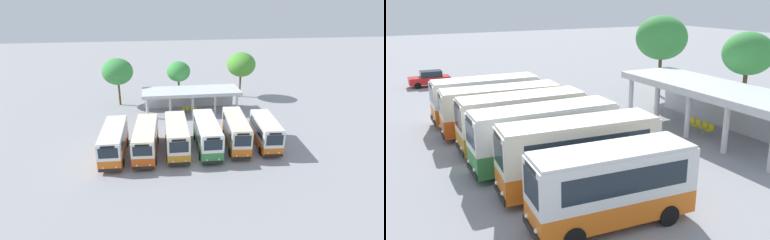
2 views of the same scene
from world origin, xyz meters
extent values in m
plane|color=#939399|center=(0.00, 0.00, 0.00)|extent=(180.00, 180.00, 0.00)
cylinder|color=black|center=(-8.53, -0.41, 0.45)|extent=(0.25, 0.91, 0.90)
cylinder|color=black|center=(-10.75, -0.35, 0.45)|extent=(0.25, 0.91, 0.90)
cylinder|color=black|center=(-8.39, 4.39, 0.45)|extent=(0.25, 0.91, 0.90)
cylinder|color=black|center=(-10.61, 4.45, 0.45)|extent=(0.25, 0.91, 0.90)
cube|color=orange|center=(-9.57, 2.02, 0.94)|extent=(2.53, 7.80, 1.12)
cube|color=white|center=(-9.57, 2.02, 2.33)|extent=(2.53, 7.80, 1.66)
cube|color=white|center=(-9.57, 2.02, 3.22)|extent=(2.46, 7.57, 0.12)
cube|color=black|center=(-9.68, -1.88, 0.52)|extent=(2.20, 0.16, 0.28)
cube|color=#1E2833|center=(-9.68, -1.83, 2.38)|extent=(1.90, 0.10, 1.08)
cube|color=black|center=(-9.68, -1.83, 3.04)|extent=(1.39, 0.09, 0.24)
cube|color=#1E2833|center=(-8.42, 2.09, 2.38)|extent=(0.21, 6.19, 0.91)
cube|color=#1E2833|center=(-10.71, 2.15, 2.38)|extent=(0.21, 6.19, 0.91)
sphere|color=#EAEACC|center=(-9.04, -1.88, 0.83)|extent=(0.20, 0.20, 0.20)
sphere|color=#EAEACC|center=(-10.32, -1.85, 0.83)|extent=(0.20, 0.20, 0.20)
cylinder|color=black|center=(-5.21, -0.42, 0.45)|extent=(0.28, 0.91, 0.90)
cylinder|color=black|center=(-7.43, -0.26, 0.45)|extent=(0.28, 0.91, 0.90)
cylinder|color=black|center=(-4.87, 4.51, 0.45)|extent=(0.28, 0.91, 0.90)
cylinder|color=black|center=(-7.08, 4.66, 0.45)|extent=(0.28, 0.91, 0.90)
cube|color=#D14C14|center=(-6.15, 2.12, 0.96)|extent=(2.87, 8.10, 1.16)
cube|color=beige|center=(-6.15, 2.12, 2.34)|extent=(2.87, 8.10, 1.59)
cube|color=beige|center=(-6.15, 2.12, 3.19)|extent=(2.79, 7.86, 0.12)
cube|color=black|center=(-6.43, -1.88, 0.52)|extent=(2.21, 0.25, 0.28)
cube|color=#1E2833|center=(-6.42, -1.83, 2.39)|extent=(1.90, 0.18, 1.03)
cube|color=black|center=(-6.42, -1.83, 3.01)|extent=(1.39, 0.15, 0.24)
cube|color=#1E2833|center=(-4.99, 2.14, 2.39)|extent=(0.48, 6.36, 0.87)
cube|color=#1E2833|center=(-7.29, 2.30, 2.39)|extent=(0.48, 6.36, 0.87)
sphere|color=#EAEACC|center=(-5.79, -1.91, 0.83)|extent=(0.20, 0.20, 0.20)
sphere|color=#EAEACC|center=(-7.06, -1.82, 0.83)|extent=(0.20, 0.20, 0.20)
cylinder|color=black|center=(-1.66, -0.08, 0.45)|extent=(0.24, 0.91, 0.90)
cylinder|color=black|center=(-3.91, -0.03, 0.45)|extent=(0.24, 0.91, 0.90)
cylinder|color=black|center=(-1.54, 4.69, 0.45)|extent=(0.24, 0.91, 0.90)
cylinder|color=black|center=(-3.79, 4.75, 0.45)|extent=(0.24, 0.91, 0.90)
cube|color=orange|center=(-2.73, 2.33, 0.91)|extent=(2.55, 7.76, 1.06)
cube|color=beige|center=(-2.73, 2.33, 2.36)|extent=(2.55, 7.76, 1.84)
cube|color=beige|center=(-2.73, 2.33, 3.33)|extent=(2.47, 7.53, 0.12)
cube|color=black|center=(-2.82, -1.55, 0.52)|extent=(2.24, 0.16, 0.28)
cube|color=#1E2833|center=(-2.82, -1.50, 2.41)|extent=(1.93, 0.10, 1.19)
cube|color=black|center=(-2.82, -1.50, 3.15)|extent=(1.41, 0.09, 0.24)
cube|color=#1E2833|center=(-1.56, 2.40, 2.41)|extent=(0.19, 6.16, 1.01)
cube|color=#1E2833|center=(-3.89, 2.46, 2.41)|extent=(0.19, 6.16, 1.01)
sphere|color=#EAEACC|center=(-2.18, -1.56, 0.83)|extent=(0.20, 0.20, 0.20)
sphere|color=#EAEACC|center=(-3.47, -1.52, 0.83)|extent=(0.20, 0.20, 0.20)
cylinder|color=black|center=(1.74, -0.19, 0.45)|extent=(0.24, 0.90, 0.90)
cylinder|color=black|center=(-0.46, -0.14, 0.45)|extent=(0.24, 0.90, 0.90)
cylinder|color=black|center=(1.85, 4.77, 0.45)|extent=(0.24, 0.90, 0.90)
cylinder|color=black|center=(-0.35, 4.82, 0.45)|extent=(0.24, 0.90, 0.90)
cube|color=#337F3D|center=(0.69, 2.31, 0.97)|extent=(2.48, 8.04, 1.18)
cube|color=white|center=(0.69, 2.31, 2.44)|extent=(2.48, 8.04, 1.76)
cube|color=white|center=(0.69, 2.31, 3.38)|extent=(2.41, 7.80, 0.12)
cube|color=black|center=(0.60, -1.71, 0.52)|extent=(2.19, 0.15, 0.28)
cube|color=#1E2833|center=(0.60, -1.66, 2.49)|extent=(1.89, 0.09, 1.14)
cube|color=black|center=(0.60, -1.66, 3.20)|extent=(1.38, 0.08, 0.24)
cube|color=#1E2833|center=(1.84, 2.39, 2.49)|extent=(0.19, 6.39, 0.97)
cube|color=#1E2833|center=(-0.44, 2.44, 2.49)|extent=(0.19, 6.39, 0.97)
sphere|color=#EAEACC|center=(1.24, -1.71, 0.83)|extent=(0.20, 0.20, 0.20)
sphere|color=#EAEACC|center=(-0.03, -1.68, 0.83)|extent=(0.20, 0.20, 0.20)
cylinder|color=black|center=(4.92, 0.14, 0.45)|extent=(0.30, 0.92, 0.90)
cylinder|color=black|center=(2.91, 0.31, 0.45)|extent=(0.30, 0.92, 0.90)
cylinder|color=black|center=(5.32, 4.91, 0.45)|extent=(0.30, 0.92, 0.90)
cylinder|color=black|center=(3.31, 5.08, 0.45)|extent=(0.30, 0.92, 0.90)
cube|color=orange|center=(4.12, 2.61, 0.96)|extent=(2.77, 7.87, 1.15)
cube|color=beige|center=(4.12, 2.61, 2.47)|extent=(2.77, 7.87, 1.87)
cube|color=beige|center=(4.12, 2.61, 3.46)|extent=(2.68, 7.63, 0.12)
cube|color=black|center=(3.79, -1.26, 0.52)|extent=(2.01, 0.27, 0.28)
cube|color=#1E2833|center=(3.79, -1.22, 2.52)|extent=(1.74, 0.20, 1.22)
cube|color=black|center=(3.79, -1.22, 3.28)|extent=(1.27, 0.16, 0.24)
cube|color=#1E2833|center=(5.17, 2.62, 2.52)|extent=(0.56, 6.15, 1.03)
cube|color=#1E2833|center=(3.08, 2.80, 2.52)|extent=(0.56, 6.15, 1.03)
sphere|color=#EAEACC|center=(4.37, -1.30, 0.83)|extent=(0.20, 0.20, 0.20)
sphere|color=#EAEACC|center=(3.21, -1.20, 0.83)|extent=(0.20, 0.20, 0.20)
cylinder|color=black|center=(8.41, 0.10, 0.45)|extent=(0.29, 0.91, 0.90)
cylinder|color=black|center=(6.34, 0.25, 0.45)|extent=(0.29, 0.91, 0.90)
cylinder|color=black|center=(8.73, 4.29, 0.45)|extent=(0.29, 0.91, 0.90)
cylinder|color=black|center=(6.66, 4.44, 0.45)|extent=(0.29, 0.91, 0.90)
cube|color=orange|center=(7.54, 2.27, 0.87)|extent=(2.69, 6.93, 0.97)
cube|color=silver|center=(7.54, 2.27, 2.27)|extent=(2.69, 6.93, 1.83)
cube|color=silver|center=(7.54, 2.27, 3.25)|extent=(2.61, 6.72, 0.12)
cube|color=black|center=(7.28, -1.14, 0.52)|extent=(2.07, 0.26, 0.28)
cube|color=#1E2833|center=(7.28, -1.09, 2.32)|extent=(1.79, 0.19, 1.19)
cube|color=black|center=(7.28, -1.09, 3.07)|extent=(1.31, 0.15, 0.24)
cube|color=#1E2833|center=(8.62, 2.29, 2.32)|extent=(0.45, 5.41, 1.01)
cube|color=#1E2833|center=(6.47, 2.45, 2.32)|extent=(0.45, 5.41, 1.01)
sphere|color=#EAEACC|center=(7.88, -1.17, 0.83)|extent=(0.20, 0.20, 0.20)
sphere|color=#EAEACC|center=(6.68, -1.08, 0.83)|extent=(0.20, 0.20, 0.20)
cylinder|color=silver|center=(-6.05, 12.67, 1.60)|extent=(0.36, 0.36, 3.20)
cylinder|color=silver|center=(-2.79, 12.67, 1.60)|extent=(0.36, 0.36, 3.20)
cylinder|color=silver|center=(0.47, 12.67, 1.60)|extent=(0.36, 0.36, 3.20)
cylinder|color=silver|center=(3.72, 12.67, 1.60)|extent=(0.36, 0.36, 3.20)
cylinder|color=silver|center=(6.98, 12.67, 1.60)|extent=(0.36, 0.36, 3.20)
cube|color=silver|center=(0.47, 16.56, 1.60)|extent=(13.83, 0.20, 3.20)
cube|color=silver|center=(0.47, 14.52, 3.30)|extent=(14.33, 4.79, 0.20)
cube|color=silver|center=(0.47, 12.17, 3.06)|extent=(14.33, 0.10, 0.28)
cylinder|color=slate|center=(-0.55, 13.89, 0.22)|extent=(0.03, 0.03, 0.44)
cylinder|color=slate|center=(-0.90, 13.89, 0.22)|extent=(0.03, 0.03, 0.44)
cylinder|color=slate|center=(-0.55, 14.24, 0.22)|extent=(0.03, 0.03, 0.44)
cylinder|color=slate|center=(-0.90, 14.24, 0.22)|extent=(0.03, 0.03, 0.44)
cube|color=yellow|center=(-0.73, 14.06, 0.46)|extent=(0.44, 0.44, 0.04)
cube|color=yellow|center=(-0.73, 14.26, 0.66)|extent=(0.44, 0.04, 0.40)
cylinder|color=slate|center=(0.05, 13.87, 0.22)|extent=(0.03, 0.03, 0.44)
cylinder|color=slate|center=(-0.30, 13.87, 0.22)|extent=(0.03, 0.03, 0.44)
cylinder|color=slate|center=(0.05, 14.23, 0.22)|extent=(0.03, 0.03, 0.44)
cylinder|color=slate|center=(-0.31, 14.23, 0.22)|extent=(0.03, 0.03, 0.44)
cube|color=yellow|center=(-0.13, 14.05, 0.46)|extent=(0.44, 0.44, 0.04)
cube|color=yellow|center=(-0.13, 14.25, 0.66)|extent=(0.44, 0.04, 0.40)
cylinder|color=slate|center=(0.65, 13.92, 0.22)|extent=(0.03, 0.03, 0.44)
cylinder|color=slate|center=(0.29, 13.92, 0.22)|extent=(0.03, 0.03, 0.44)
cylinder|color=slate|center=(0.65, 14.28, 0.22)|extent=(0.03, 0.03, 0.44)
cylinder|color=slate|center=(0.29, 14.27, 0.22)|extent=(0.03, 0.03, 0.44)
cube|color=yellow|center=(0.47, 14.10, 0.46)|extent=(0.44, 0.44, 0.04)
cube|color=yellow|center=(0.47, 14.30, 0.66)|extent=(0.44, 0.04, 0.40)
cylinder|color=slate|center=(1.25, 13.90, 0.22)|extent=(0.03, 0.03, 0.44)
cylinder|color=slate|center=(0.89, 13.90, 0.22)|extent=(0.03, 0.03, 0.44)
cylinder|color=slate|center=(1.24, 14.25, 0.22)|extent=(0.03, 0.03, 0.44)
cylinder|color=slate|center=(0.89, 14.25, 0.22)|extent=(0.03, 0.03, 0.44)
cube|color=yellow|center=(1.07, 14.07, 0.46)|extent=(0.44, 0.44, 0.04)
cube|color=yellow|center=(1.07, 14.27, 0.66)|extent=(0.44, 0.04, 0.40)
cylinder|color=brown|center=(-0.92, 19.38, 1.81)|extent=(0.32, 0.32, 3.62)
ellipsoid|color=green|center=(-0.92, 19.38, 5.02)|extent=(3.74, 3.74, 3.18)
cylinder|color=brown|center=(9.67, 20.61, 1.90)|extent=(0.32, 0.32, 3.79)
ellipsoid|color=#4C9933|center=(9.67, 20.61, 5.56)|extent=(4.72, 4.72, 4.01)
cylinder|color=brown|center=(-10.38, 18.93, 1.81)|extent=(0.32, 0.32, 3.63)
ellipsoid|color=green|center=(-10.38, 18.93, 5.41)|extent=(4.76, 4.76, 4.04)
camera|label=1|loc=(-5.10, -28.46, 16.54)|focal=28.67mm
camera|label=2|loc=(20.48, -6.14, 9.03)|focal=39.12mm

